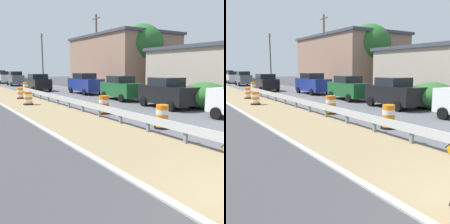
{
  "view_description": "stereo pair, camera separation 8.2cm",
  "coord_description": "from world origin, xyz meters",
  "views": [
    {
      "loc": [
        -4.93,
        -2.19,
        2.64
      ],
      "look_at": [
        0.47,
        6.24,
        1.0
      ],
      "focal_mm": 42.85,
      "sensor_mm": 36.0,
      "label": 1
    },
    {
      "loc": [
        -4.86,
        -2.23,
        2.64
      ],
      "look_at": [
        0.47,
        6.24,
        1.0
      ],
      "focal_mm": 42.85,
      "sensor_mm": 36.0,
      "label": 2
    }
  ],
  "objects": [
    {
      "name": "car_trailing_far_lane",
      "position": [
        4.69,
        29.05,
        1.0
      ],
      "size": [
        2.21,
        4.67,
        1.99
      ],
      "rotation": [
        0.0,
        0.0,
        1.56
      ],
      "color": "black",
      "rests_on": "ground"
    },
    {
      "name": "traffic_barrel_far",
      "position": [
        0.86,
        21.77,
        0.43
      ],
      "size": [
        0.63,
        0.63,
        0.96
      ],
      "color": "orange",
      "rests_on": "ground"
    },
    {
      "name": "traffic_barrel_nearest",
      "position": [
        3.19,
        6.38,
        0.48
      ],
      "size": [
        0.68,
        0.68,
        1.06
      ],
      "color": "orange",
      "rests_on": "ground"
    },
    {
      "name": "car_trailing_near_lane",
      "position": [
        7.9,
        10.92,
        1.01
      ],
      "size": [
        2.25,
        4.19,
        2.03
      ],
      "rotation": [
        0.0,
        0.0,
        -1.6
      ],
      "color": "black",
      "rests_on": "ground"
    },
    {
      "name": "utility_pole_far",
      "position": [
        11.76,
        48.31,
        4.7
      ],
      "size": [
        0.24,
        1.8,
        9.08
      ],
      "color": "brown",
      "rests_on": "ground"
    },
    {
      "name": "traffic_barrel_close",
      "position": [
        3.0,
        11.07,
        0.48
      ],
      "size": [
        0.73,
        0.73,
        1.07
      ],
      "color": "orange",
      "rests_on": "ground"
    },
    {
      "name": "car_distant_a",
      "position": [
        7.74,
        22.76,
        1.07
      ],
      "size": [
        2.14,
        4.72,
        2.14
      ],
      "rotation": [
        0.0,
        0.0,
        -1.56
      ],
      "color": "navy",
      "rests_on": "ground"
    },
    {
      "name": "car_mid_far_lane",
      "position": [
        7.86,
        16.32,
        1.0
      ],
      "size": [
        2.17,
        4.36,
        2.01
      ],
      "rotation": [
        0.0,
        0.0,
        -1.61
      ],
      "color": "#195128",
      "rests_on": "ground"
    },
    {
      "name": "traffic_barrel_mid",
      "position": [
        0.36,
        17.43,
        0.43
      ],
      "size": [
        0.72,
        0.72,
        0.96
      ],
      "color": "orange",
      "rests_on": "ground"
    },
    {
      "name": "car_lead_near_lane",
      "position": [
        4.8,
        40.49,
        1.08
      ],
      "size": [
        2.09,
        4.58,
        2.16
      ],
      "rotation": [
        0.0,
        0.0,
        1.54
      ],
      "color": "#4C5156",
      "rests_on": "ground"
    },
    {
      "name": "tree_roadside",
      "position": [
        14.36,
        21.66,
        5.34
      ],
      "size": [
        4.67,
        4.67,
        7.46
      ],
      "color": "#4C3D2D",
      "rests_on": "ground"
    },
    {
      "name": "bush_roadside",
      "position": [
        9.66,
        9.24,
        0.87
      ],
      "size": [
        3.03,
        3.03,
        1.74
      ],
      "primitive_type": "ellipsoid",
      "color": "#286028",
      "rests_on": "ground"
    },
    {
      "name": "utility_pole_mid",
      "position": [
        12.1,
        28.08,
        4.78
      ],
      "size": [
        0.24,
        1.8,
        9.25
      ],
      "color": "brown",
      "rests_on": "ground"
    },
    {
      "name": "traffic_barrel_farther",
      "position": [
        2.87,
        27.38,
        0.52
      ],
      "size": [
        0.74,
        0.74,
        1.14
      ],
      "color": "orange",
      "rests_on": "ground"
    },
    {
      "name": "car_lead_far_lane",
      "position": [
        4.79,
        52.75,
        1.11
      ],
      "size": [
        2.17,
        4.31,
        2.23
      ],
      "rotation": [
        0.0,
        0.0,
        1.54
      ],
      "color": "#4C5156",
      "rests_on": "ground"
    },
    {
      "name": "car_distant_b",
      "position": [
        4.57,
        47.46,
        1.05
      ],
      "size": [
        2.1,
        4.16,
        2.1
      ],
      "rotation": [
        0.0,
        0.0,
        1.53
      ],
      "color": "silver",
      "rests_on": "ground"
    },
    {
      "name": "roadside_shop_far",
      "position": [
        15.28,
        27.15,
        3.39
      ],
      "size": [
        8.79,
        14.17,
        6.75
      ],
      "color": "#93705B",
      "rests_on": "ground"
    }
  ]
}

